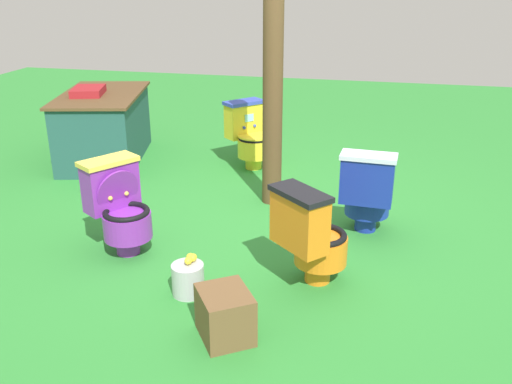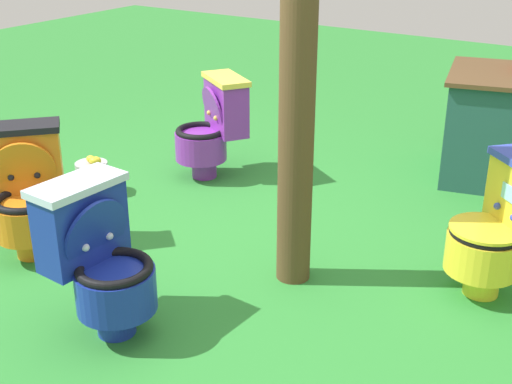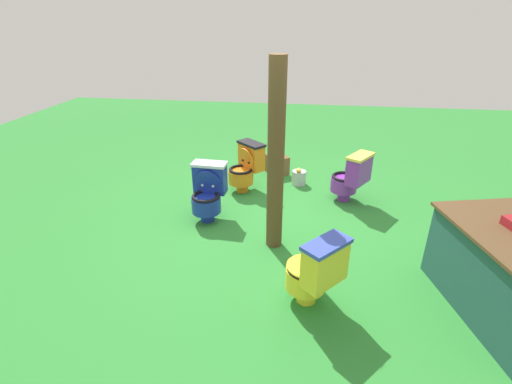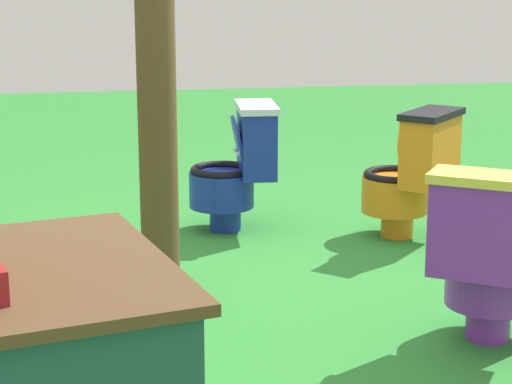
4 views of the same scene
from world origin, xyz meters
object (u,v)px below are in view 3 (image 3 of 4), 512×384
Objects in this scene: toilet_purple at (351,177)px; lemon_bucket at (299,177)px; small_crate at (277,165)px; toilet_orange at (246,167)px; toilet_blue at (208,192)px; wooden_post at (276,160)px; toilet_yellow at (314,271)px.

toilet_purple is 2.63× the size of lemon_bucket.
lemon_bucket is at bearing 42.79° from small_crate.
toilet_orange is 2.63× the size of lemon_bucket.
wooden_post reaches higher than toilet_blue.
toilet_yellow is 2.63× the size of lemon_bucket.
toilet_yellow is at bearing 136.18° from toilet_blue.
small_crate is (-3.08, -0.59, -0.22)m from toilet_yellow.
toilet_orange is at bearing 116.37° from toilet_purple.
toilet_yellow is 1.00× the size of toilet_purple.
toilet_purple is at bearing 142.55° from wooden_post.
toilet_purple is 0.35× the size of wooden_post.
toilet_yellow reaches higher than lemon_bucket.
toilet_blue is 1.00× the size of toilet_orange.
toilet_purple is 1.51m from toilet_orange.
wooden_post is (1.23, -0.94, 0.67)m from toilet_purple.
lemon_bucket is at bearing -115.73° from toilet_orange.
wooden_post is at bearing 154.10° from toilet_blue.
toilet_purple is 0.91m from lemon_bucket.
small_crate is (-2.14, -0.15, -0.89)m from wooden_post.
toilet_blue is at bearing 84.63° from toilet_yellow.
toilet_purple reaches higher than lemon_bucket.
toilet_blue is at bearing 144.94° from toilet_purple.
toilet_orange is 0.86m from small_crate.
wooden_post is (1.42, 0.56, 0.67)m from toilet_orange.
toilet_blue is at bearing -119.39° from wooden_post.
toilet_yellow is at bearing 4.59° from lemon_bucket.
wooden_post is 6.16× the size of small_crate.
toilet_yellow is 1.00× the size of toilet_orange.
toilet_orange is at bearing -68.13° from lemon_bucket.
toilet_blue is 1.81m from small_crate.
toilet_orange is 0.35× the size of wooden_post.
wooden_post is at bearing -7.41° from lemon_bucket.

